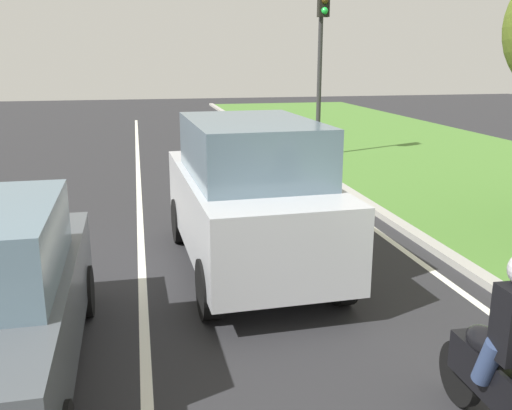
# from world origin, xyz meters

# --- Properties ---
(ground_plane) EXTENTS (60.00, 60.00, 0.00)m
(ground_plane) POSITION_xyz_m (0.00, 14.00, 0.00)
(ground_plane) COLOR #262628
(lane_line_center) EXTENTS (0.12, 32.00, 0.01)m
(lane_line_center) POSITION_xyz_m (-0.70, 14.00, 0.00)
(lane_line_center) COLOR silver
(lane_line_center) RESTS_ON ground
(lane_line_right_edge) EXTENTS (0.12, 32.00, 0.01)m
(lane_line_right_edge) POSITION_xyz_m (3.60, 14.00, 0.00)
(lane_line_right_edge) COLOR silver
(lane_line_right_edge) RESTS_ON ground
(grass_verge_right) EXTENTS (9.00, 48.00, 0.06)m
(grass_verge_right) POSITION_xyz_m (8.50, 14.00, 0.03)
(grass_verge_right) COLOR #47752D
(grass_verge_right) RESTS_ON ground
(curb_right) EXTENTS (0.24, 48.00, 0.12)m
(curb_right) POSITION_xyz_m (4.10, 14.00, 0.06)
(curb_right) COLOR #9E9B93
(curb_right) RESTS_ON ground
(car_suv_ahead) EXTENTS (2.11, 4.57, 2.28)m
(car_suv_ahead) POSITION_xyz_m (0.91, 8.93, 1.17)
(car_suv_ahead) COLOR #B7BABF
(car_suv_ahead) RESTS_ON ground
(traffic_light_near_right) EXTENTS (0.32, 0.50, 5.37)m
(traffic_light_near_right) POSITION_xyz_m (4.92, 17.96, 3.63)
(traffic_light_near_right) COLOR #2D2D2D
(traffic_light_near_right) RESTS_ON ground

